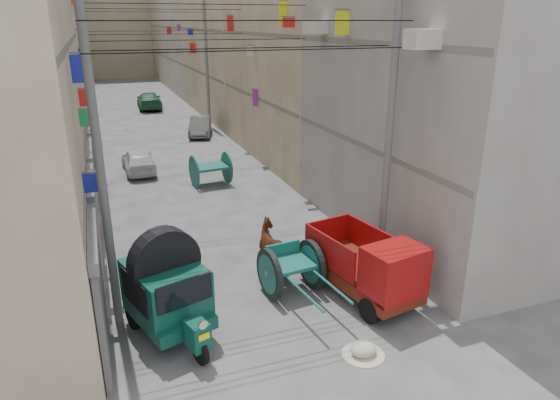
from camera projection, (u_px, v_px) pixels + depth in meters
name	position (u px, v px, depth m)	size (l,w,h in m)	color
building_row_left	(14.00, 26.00, 33.25)	(8.00, 62.00, 14.00)	#C6B296
building_row_right	(244.00, 25.00, 38.47)	(8.00, 62.00, 14.00)	gray
end_cap_building	(114.00, 23.00, 63.98)	(22.00, 10.00, 13.00)	tan
shutters_left	(94.00, 204.00, 15.31)	(0.18, 14.40, 2.88)	#4C4C51
signboards	(166.00, 89.00, 25.88)	(8.22, 40.52, 5.67)	#1821AA
utility_poles	(180.00, 89.00, 21.58)	(7.40, 22.20, 8.00)	slate
overhead_cables	(187.00, 22.00, 18.35)	(7.40, 22.52, 1.12)	black
auto_rickshaw	(167.00, 288.00, 11.18)	(2.12, 2.89, 1.96)	black
tonga_cart	(291.00, 268.00, 13.05)	(1.52, 3.06, 1.33)	black
mini_truck	(373.00, 271.00, 12.51)	(2.00, 3.44, 1.82)	black
second_cart	(211.00, 168.00, 21.68)	(1.70, 1.54, 1.39)	#145951
feed_sack	(363.00, 349.00, 10.72)	(0.58, 0.46, 0.29)	beige
horse	(277.00, 248.00, 14.14)	(0.77, 1.68, 1.42)	brown
distant_car_white	(138.00, 160.00, 23.56)	(1.37, 3.40, 1.16)	silver
distant_car_grey	(200.00, 126.00, 31.17)	(1.22, 3.50, 1.15)	#4E5251
distant_car_green	(149.00, 101.00, 40.61)	(1.86, 4.58, 1.33)	#21603C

